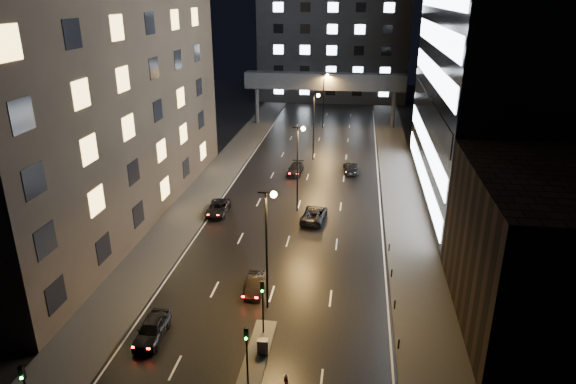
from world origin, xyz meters
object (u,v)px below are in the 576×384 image
at_px(car_away_b, 255,284).
at_px(utility_cabinet, 263,347).
at_px(car_toward_a, 314,214).
at_px(car_away_c, 218,208).
at_px(car_toward_b, 351,168).
at_px(car_away_d, 295,169).
at_px(car_away_a, 152,329).

relative_size(car_away_b, utility_cabinet, 3.47).
height_order(car_away_b, car_toward_a, car_toward_a).
height_order(car_away_b, car_away_c, car_away_c).
height_order(car_away_b, car_toward_b, car_toward_b).
xyz_separation_m(car_away_d, car_toward_a, (4.07, -15.51, 0.05)).
bearing_deg(car_toward_a, car_away_c, 3.62).
distance_m(car_away_c, car_away_d, 16.78).
xyz_separation_m(car_toward_b, utility_cabinet, (-5.19, -40.65, -0.01)).
xyz_separation_m(car_away_c, car_toward_b, (14.89, 16.81, 0.04)).
height_order(car_toward_b, utility_cabinet, car_toward_b).
xyz_separation_m(car_away_a, car_toward_b, (13.62, 39.86, -0.05)).
height_order(car_away_b, utility_cabinet, car_away_b).
distance_m(car_away_b, car_toward_b, 33.36).
relative_size(car_away_c, utility_cabinet, 4.33).
height_order(car_away_c, utility_cabinet, car_away_c).
relative_size(car_toward_a, car_toward_b, 1.05).
bearing_deg(car_away_a, car_away_d, 78.60).
bearing_deg(utility_cabinet, car_toward_a, 82.51).
bearing_deg(car_away_d, car_away_a, -95.37).
bearing_deg(car_toward_b, car_away_d, 6.85).
xyz_separation_m(car_away_a, car_toward_a, (9.93, 22.72, -0.05)).
xyz_separation_m(car_toward_a, car_toward_b, (3.70, 17.14, -0.01)).
height_order(car_away_a, car_toward_a, car_away_a).
xyz_separation_m(car_away_c, utility_cabinet, (9.70, -23.83, 0.03)).
relative_size(car_away_a, car_toward_b, 0.91).
bearing_deg(car_away_a, car_away_b, 46.96).
bearing_deg(car_toward_b, car_away_a, 66.18).
bearing_deg(car_away_b, car_away_c, 110.56).
relative_size(car_away_a, car_away_b, 1.16).
height_order(car_toward_a, car_toward_b, car_toward_a).
relative_size(car_away_b, car_away_c, 0.80).
xyz_separation_m(car_away_c, car_away_d, (7.13, 15.19, -0.01)).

